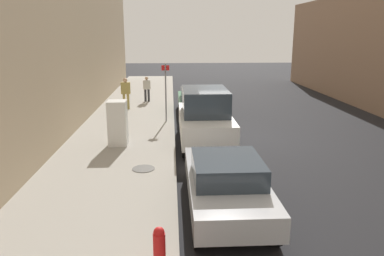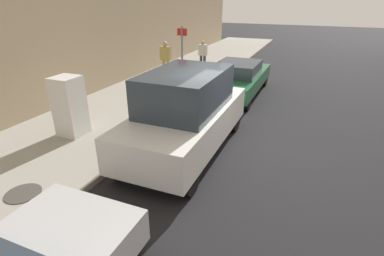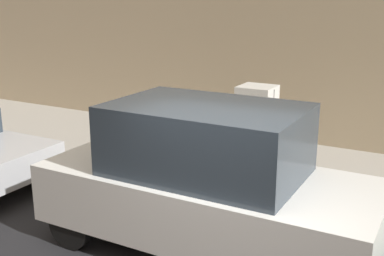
{
  "view_description": "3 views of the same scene",
  "coord_description": "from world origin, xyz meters",
  "px_view_note": "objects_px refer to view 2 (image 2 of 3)",
  "views": [
    {
      "loc": [
        -2.4,
        -14.82,
        4.25
      ],
      "look_at": [
        -1.64,
        -1.13,
        0.76
      ],
      "focal_mm": 35.0,
      "sensor_mm": 36.0,
      "label": 1
    },
    {
      "loc": [
        1.79,
        -7.1,
        3.82
      ],
      "look_at": [
        -0.27,
        -2.17,
        1.45
      ],
      "focal_mm": 28.0,
      "sensor_mm": 36.0,
      "label": 2
    },
    {
      "loc": [
        4.44,
        2.28,
        3.54
      ],
      "look_at": [
        -2.25,
        -1.41,
        1.44
      ],
      "focal_mm": 45.0,
      "sensor_mm": 36.0,
      "label": 3
    }
  ],
  "objects_px": {
    "pedestrian_walking_far": "(203,53)",
    "parked_van_white": "(186,113)",
    "street_sign_post": "(182,61)",
    "discarded_refrigerator": "(70,106)",
    "parked_sedan_green": "(238,78)",
    "pedestrian_standing_near": "(166,57)"
  },
  "relations": [
    {
      "from": "street_sign_post",
      "to": "pedestrian_walking_far",
      "type": "relative_size",
      "value": 1.79
    },
    {
      "from": "discarded_refrigerator",
      "to": "parked_van_white",
      "type": "bearing_deg",
      "value": 9.76
    },
    {
      "from": "parked_sedan_green",
      "to": "discarded_refrigerator",
      "type": "bearing_deg",
      "value": -119.1
    },
    {
      "from": "discarded_refrigerator",
      "to": "parked_van_white",
      "type": "distance_m",
      "value": 3.36
    },
    {
      "from": "street_sign_post",
      "to": "pedestrian_walking_far",
      "type": "height_order",
      "value": "street_sign_post"
    },
    {
      "from": "discarded_refrigerator",
      "to": "pedestrian_standing_near",
      "type": "height_order",
      "value": "pedestrian_standing_near"
    },
    {
      "from": "street_sign_post",
      "to": "parked_sedan_green",
      "type": "xyz_separation_m",
      "value": [
        1.56,
        2.15,
        -0.94
      ]
    },
    {
      "from": "pedestrian_standing_near",
      "to": "parked_van_white",
      "type": "bearing_deg",
      "value": 174.83
    },
    {
      "from": "street_sign_post",
      "to": "parked_van_white",
      "type": "height_order",
      "value": "street_sign_post"
    },
    {
      "from": "parked_sedan_green",
      "to": "street_sign_post",
      "type": "bearing_deg",
      "value": -126.04
    },
    {
      "from": "street_sign_post",
      "to": "parked_van_white",
      "type": "distance_m",
      "value": 3.64
    },
    {
      "from": "parked_van_white",
      "to": "parked_sedan_green",
      "type": "xyz_separation_m",
      "value": [
        -0.0,
        5.39,
        -0.34
      ]
    },
    {
      "from": "discarded_refrigerator",
      "to": "parked_sedan_green",
      "type": "distance_m",
      "value": 6.82
    },
    {
      "from": "discarded_refrigerator",
      "to": "pedestrian_walking_far",
      "type": "bearing_deg",
      "value": 86.78
    },
    {
      "from": "discarded_refrigerator",
      "to": "street_sign_post",
      "type": "xyz_separation_m",
      "value": [
        1.75,
        3.81,
        0.68
      ]
    },
    {
      "from": "discarded_refrigerator",
      "to": "street_sign_post",
      "type": "distance_m",
      "value": 4.25
    },
    {
      "from": "parked_van_white",
      "to": "pedestrian_walking_far",
      "type": "bearing_deg",
      "value": 107.99
    },
    {
      "from": "pedestrian_walking_far",
      "to": "parked_van_white",
      "type": "bearing_deg",
      "value": -53.83
    },
    {
      "from": "discarded_refrigerator",
      "to": "street_sign_post",
      "type": "relative_size",
      "value": 0.62
    },
    {
      "from": "pedestrian_standing_near",
      "to": "parked_van_white",
      "type": "distance_m",
      "value": 7.32
    },
    {
      "from": "parked_sedan_green",
      "to": "pedestrian_walking_far",
      "type": "bearing_deg",
      "value": 130.87
    },
    {
      "from": "street_sign_post",
      "to": "parked_van_white",
      "type": "xyz_separation_m",
      "value": [
        1.56,
        -3.24,
        -0.6
      ]
    }
  ]
}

